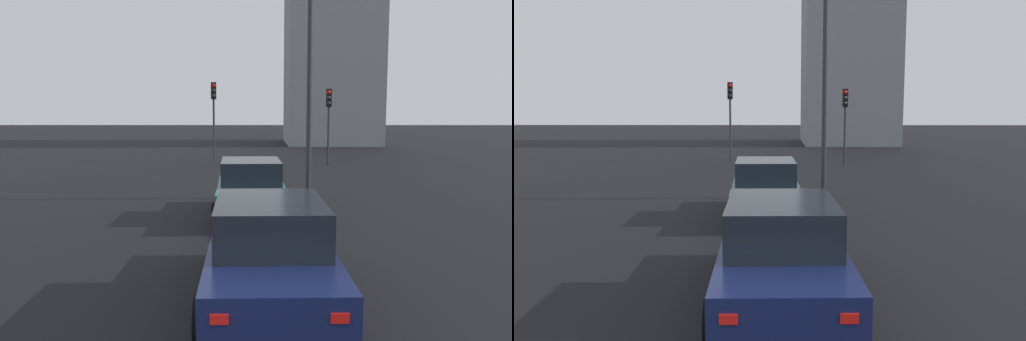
{
  "view_description": "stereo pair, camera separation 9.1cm",
  "coord_description": "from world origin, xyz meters",
  "views": [
    {
      "loc": [
        -3.12,
        -0.07,
        2.96
      ],
      "look_at": [
        8.0,
        -0.04,
        1.55
      ],
      "focal_mm": 35.2,
      "sensor_mm": 36.0,
      "label": 1
    },
    {
      "loc": [
        -3.12,
        -0.16,
        2.96
      ],
      "look_at": [
        8.0,
        -0.04,
        1.55
      ],
      "focal_mm": 35.2,
      "sensor_mm": 36.0,
      "label": 2
    }
  ],
  "objects": [
    {
      "name": "street_lamp_kerbside",
      "position": [
        13.09,
        -1.73,
        5.08
      ],
      "size": [
        0.56,
        0.36,
        8.81
      ],
      "color": "#2D2D30",
      "rests_on": "ground_plane"
    },
    {
      "name": "car_teal_lead",
      "position": [
        10.25,
        0.11,
        0.75
      ],
      "size": [
        4.33,
        2.09,
        1.57
      ],
      "rotation": [
        0.0,
        0.0,
        0.04
      ],
      "color": "#19606B",
      "rests_on": "ground_plane"
    },
    {
      "name": "building_facade_left",
      "position": [
        38.38,
        -6.0,
        8.69
      ],
      "size": [
        8.54,
        7.14,
        17.38
      ],
      "primitive_type": "cube",
      "color": "gray",
      "rests_on": "ground_plane"
    },
    {
      "name": "traffic_light_near_right",
      "position": [
        23.96,
        2.28,
        3.07
      ],
      "size": [
        0.33,
        0.31,
        4.27
      ],
      "rotation": [
        0.0,
        0.0,
        3.29
      ],
      "color": "#2D2D30",
      "rests_on": "ground_plane"
    },
    {
      "name": "traffic_light_near_left",
      "position": [
        22.27,
        -3.66,
        2.78
      ],
      "size": [
        0.33,
        0.31,
        3.86
      ],
      "rotation": [
        0.0,
        0.0,
        3.0
      ],
      "color": "#2D2D30",
      "rests_on": "ground_plane"
    },
    {
      "name": "car_navy_second",
      "position": [
        4.26,
        -0.25,
        0.77
      ],
      "size": [
        4.82,
        2.1,
        1.6
      ],
      "rotation": [
        0.0,
        0.0,
        0.03
      ],
      "color": "#141E4C",
      "rests_on": "ground_plane"
    }
  ]
}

